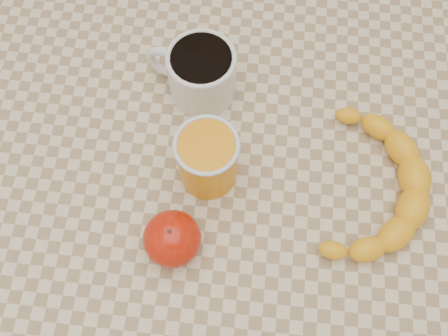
# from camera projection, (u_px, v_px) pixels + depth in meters

# --- Properties ---
(ground) EXTENTS (3.00, 3.00, 0.00)m
(ground) POSITION_uv_depth(u_px,v_px,m) (224.00, 276.00, 1.36)
(ground) COLOR tan
(ground) RESTS_ON ground
(table) EXTENTS (0.80, 0.80, 0.75)m
(table) POSITION_uv_depth(u_px,v_px,m) (224.00, 195.00, 0.75)
(table) COLOR beige
(table) RESTS_ON ground
(coffee_mug) EXTENTS (0.14, 0.12, 0.08)m
(coffee_mug) POSITION_uv_depth(u_px,v_px,m) (200.00, 72.00, 0.68)
(coffee_mug) COLOR silver
(coffee_mug) RESTS_ON table
(orange_juice_glass) EXTENTS (0.08, 0.08, 0.09)m
(orange_juice_glass) POSITION_uv_depth(u_px,v_px,m) (207.00, 159.00, 0.62)
(orange_juice_glass) COLOR orange
(orange_juice_glass) RESTS_ON table
(apple) EXTENTS (0.09, 0.09, 0.07)m
(apple) POSITION_uv_depth(u_px,v_px,m) (172.00, 239.00, 0.60)
(apple) COLOR #A40F05
(apple) RESTS_ON table
(banana) EXTENTS (0.31, 0.35, 0.04)m
(banana) POSITION_uv_depth(u_px,v_px,m) (372.00, 188.00, 0.64)
(banana) COLOR #F5AB15
(banana) RESTS_ON table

